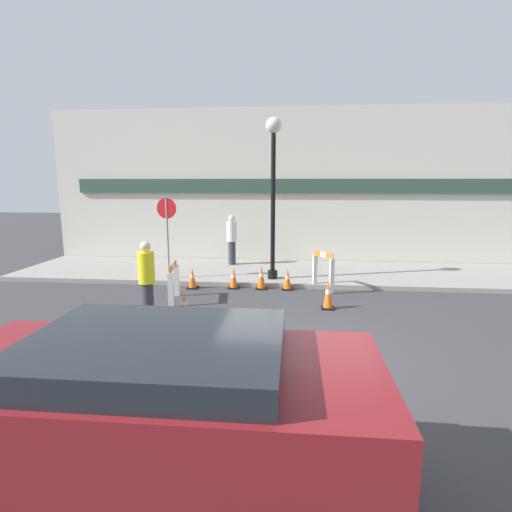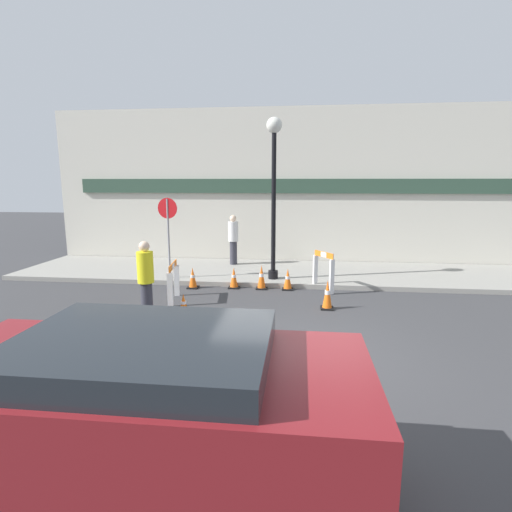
{
  "view_description": "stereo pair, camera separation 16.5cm",
  "coord_description": "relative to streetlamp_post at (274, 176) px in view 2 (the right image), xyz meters",
  "views": [
    {
      "loc": [
        -0.16,
        -6.37,
        2.96
      ],
      "look_at": [
        -1.17,
        4.04,
        1.0
      ],
      "focal_mm": 28.0,
      "sensor_mm": 36.0,
      "label": 1
    },
    {
      "loc": [
        0.0,
        -6.36,
        2.96
      ],
      "look_at": [
        -1.17,
        4.04,
        1.0
      ],
      "focal_mm": 28.0,
      "sensor_mm": 36.0,
      "label": 2
    }
  ],
  "objects": [
    {
      "name": "ground_plane",
      "position": [
        0.78,
        -5.1,
        -3.1
      ],
      "size": [
        60.0,
        60.0,
        0.0
      ],
      "primitive_type": "plane",
      "color": "#38383A"
    },
    {
      "name": "sidewalk_slab",
      "position": [
        0.78,
        1.13,
        -3.03
      ],
      "size": [
        18.0,
        3.46,
        0.13
      ],
      "color": "gray",
      "rests_on": "ground_plane"
    },
    {
      "name": "storefront_facade",
      "position": [
        0.78,
        2.93,
        -0.35
      ],
      "size": [
        18.0,
        0.22,
        5.5
      ],
      "color": "beige",
      "rests_on": "ground_plane"
    },
    {
      "name": "streetlamp_post",
      "position": [
        0.0,
        0.0,
        0.0
      ],
      "size": [
        0.44,
        0.44,
        4.57
      ],
      "color": "black",
      "rests_on": "sidewalk_slab"
    },
    {
      "name": "stop_sign",
      "position": [
        -3.06,
        -0.23,
        -1.39
      ],
      "size": [
        0.6,
        0.1,
        2.36
      ],
      "rotation": [
        0.0,
        0.0,
        3.01
      ],
      "color": "gray",
      "rests_on": "sidewalk_slab"
    },
    {
      "name": "barricade_0",
      "position": [
        -2.35,
        -2.08,
        -2.56
      ],
      "size": [
        0.26,
        0.98,
        0.97
      ],
      "rotation": [
        0.0,
        0.0,
        4.85
      ],
      "color": "white",
      "rests_on": "ground_plane"
    },
    {
      "name": "barricade_1",
      "position": [
        1.42,
        -0.75,
        -2.52
      ],
      "size": [
        0.56,
        0.69,
        1.1
      ],
      "rotation": [
        0.0,
        0.0,
        8.49
      ],
      "color": "white",
      "rests_on": "ground_plane"
    },
    {
      "name": "traffic_cone_0",
      "position": [
        -1.05,
        -0.7,
        -2.81
      ],
      "size": [
        0.3,
        0.3,
        0.6
      ],
      "color": "black",
      "rests_on": "ground_plane"
    },
    {
      "name": "traffic_cone_1",
      "position": [
        0.46,
        -0.7,
        -2.82
      ],
      "size": [
        0.3,
        0.3,
        0.59
      ],
      "color": "black",
      "rests_on": "ground_plane"
    },
    {
      "name": "traffic_cone_2",
      "position": [
        -1.81,
        -3.07,
        -2.88
      ],
      "size": [
        0.3,
        0.3,
        0.47
      ],
      "color": "black",
      "rests_on": "ground_plane"
    },
    {
      "name": "traffic_cone_3",
      "position": [
        -0.27,
        -0.7,
        -2.77
      ],
      "size": [
        0.3,
        0.3,
        0.68
      ],
      "color": "black",
      "rests_on": "ground_plane"
    },
    {
      "name": "traffic_cone_4",
      "position": [
        1.44,
        -2.31,
        -2.76
      ],
      "size": [
        0.3,
        0.3,
        0.7
      ],
      "color": "black",
      "rests_on": "ground_plane"
    },
    {
      "name": "traffic_cone_5",
      "position": [
        -2.2,
        -0.83,
        -2.82
      ],
      "size": [
        0.3,
        0.3,
        0.59
      ],
      "color": "black",
      "rests_on": "ground_plane"
    },
    {
      "name": "person_worker",
      "position": [
        -2.52,
        -3.42,
        -2.18
      ],
      "size": [
        0.5,
        0.5,
        1.71
      ],
      "rotation": [
        0.0,
        0.0,
        0.72
      ],
      "color": "#33333D",
      "rests_on": "ground_plane"
    },
    {
      "name": "person_pedestrian",
      "position": [
        -1.51,
        1.92,
        -2.05
      ],
      "size": [
        0.4,
        0.4,
        1.7
      ],
      "rotation": [
        0.0,
        0.0,
        3.32
      ],
      "color": "#33333D",
      "rests_on": "sidewalk_slab"
    },
    {
      "name": "parked_car_1",
      "position": [
        -0.57,
        -8.29,
        -2.17
      ],
      "size": [
        4.01,
        1.98,
        1.64
      ],
      "color": "maroon",
      "rests_on": "ground_plane"
    }
  ]
}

